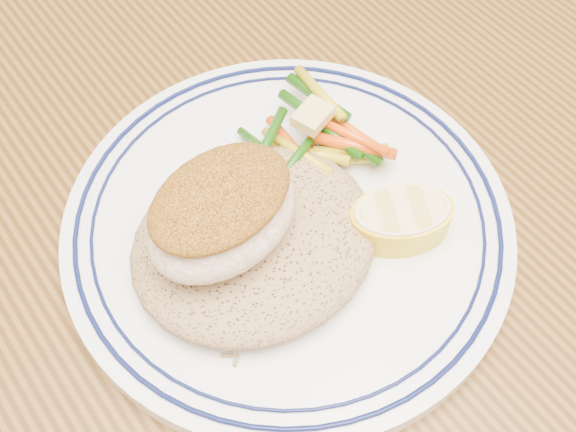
# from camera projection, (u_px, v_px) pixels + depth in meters

# --- Properties ---
(dining_table) EXTENTS (1.50, 0.90, 0.75)m
(dining_table) POSITION_uv_depth(u_px,v_px,m) (268.00, 373.00, 0.51)
(dining_table) COLOR #472B0E
(dining_table) RESTS_ON ground
(plate) EXTENTS (0.28, 0.28, 0.02)m
(plate) POSITION_uv_depth(u_px,v_px,m) (288.00, 225.00, 0.45)
(plate) COLOR white
(plate) RESTS_ON dining_table
(rice_pilaf) EXTENTS (0.15, 0.13, 0.03)m
(rice_pilaf) POSITION_uv_depth(u_px,v_px,m) (255.00, 237.00, 0.42)
(rice_pilaf) COLOR #927149
(rice_pilaf) RESTS_ON plate
(fish_fillet) EXTENTS (0.10, 0.08, 0.05)m
(fish_fillet) POSITION_uv_depth(u_px,v_px,m) (222.00, 214.00, 0.40)
(fish_fillet) COLOR #F0DEC6
(fish_fillet) RESTS_ON rice_pilaf
(vegetable_pile) EXTENTS (0.09, 0.10, 0.03)m
(vegetable_pile) POSITION_uv_depth(u_px,v_px,m) (318.00, 145.00, 0.46)
(vegetable_pile) COLOR #E44C0B
(vegetable_pile) RESTS_ON plate
(butter_pat) EXTENTS (0.03, 0.02, 0.01)m
(butter_pat) POSITION_uv_depth(u_px,v_px,m) (313.00, 116.00, 0.45)
(butter_pat) COLOR #DFC86D
(butter_pat) RESTS_ON vegetable_pile
(lemon_wedge) EXTENTS (0.08, 0.08, 0.02)m
(lemon_wedge) POSITION_uv_depth(u_px,v_px,m) (401.00, 219.00, 0.43)
(lemon_wedge) COLOR yellow
(lemon_wedge) RESTS_ON plate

